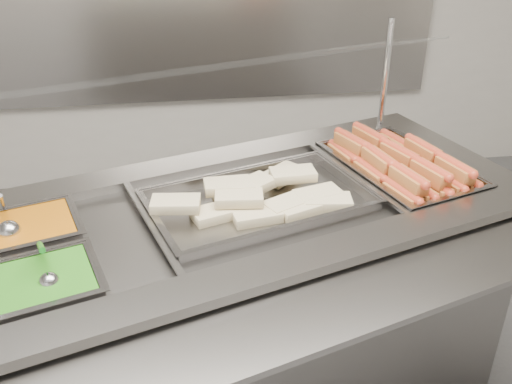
{
  "coord_description": "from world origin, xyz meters",
  "views": [
    {
      "loc": [
        -0.18,
        -1.19,
        1.88
      ],
      "look_at": [
        0.06,
        0.46,
        0.96
      ],
      "focal_mm": 40.0,
      "sensor_mm": 36.0,
      "label": 1
    }
  ],
  "objects": [
    {
      "name": "pan_peas",
      "position": [
        -0.59,
        0.1,
        0.9
      ],
      "size": [
        0.37,
        0.33,
        0.1
      ],
      "color": "gray",
      "rests_on": "steam_counter"
    },
    {
      "name": "ladle",
      "position": [
        -0.72,
        0.36,
        0.95
      ],
      "size": [
        0.09,
        0.19,
        0.16
      ],
      "color": "#ADADB1",
      "rests_on": "pan_beans"
    },
    {
      "name": "back_panel",
      "position": [
        0.0,
        2.45,
        1.2
      ],
      "size": [
        3.0,
        0.04,
        1.2
      ],
      "primitive_type": "cube",
      "color": "gray",
      "rests_on": "ground"
    },
    {
      "name": "tortilla_wraps",
      "position": [
        0.08,
        0.47,
        0.94
      ],
      "size": [
        0.67,
        0.41,
        0.07
      ],
      "color": "#CFB58B",
      "rests_on": "pan_wraps"
    },
    {
      "name": "serving_spoon",
      "position": [
        -0.56,
        0.11,
        0.95
      ],
      "size": [
        0.09,
        0.19,
        0.14
      ],
      "color": "#ADADB1",
      "rests_on": "pan_peas"
    },
    {
      "name": "pan_wraps",
      "position": [
        0.07,
        0.47,
        0.91
      ],
      "size": [
        0.8,
        0.61,
        0.07
      ],
      "color": "gray",
      "rests_on": "steam_counter"
    },
    {
      "name": "pan_hotdogs",
      "position": [
        0.63,
        0.65,
        0.89
      ],
      "size": [
        0.51,
        0.66,
        0.1
      ],
      "color": "gray",
      "rests_on": "steam_counter"
    },
    {
      "name": "hotdogs_in_buns",
      "position": [
        0.63,
        0.64,
        0.94
      ],
      "size": [
        0.46,
        0.6,
        0.12
      ],
      "color": "#B05A25",
      "rests_on": "pan_hotdogs"
    },
    {
      "name": "sneeze_guard",
      "position": [
        -0.06,
        0.67,
        1.32
      ],
      "size": [
        1.74,
        0.81,
        0.46
      ],
      "color": "silver",
      "rests_on": "steam_counter"
    },
    {
      "name": "steam_counter",
      "position": [
        0.01,
        0.45,
        0.47
      ],
      "size": [
        2.13,
        1.42,
        0.94
      ],
      "color": "slate",
      "rests_on": "ground"
    },
    {
      "name": "pan_beans",
      "position": [
        -0.68,
        0.39,
        0.9
      ],
      "size": [
        0.37,
        0.33,
        0.1
      ],
      "color": "gray",
      "rests_on": "steam_counter"
    },
    {
      "name": "tray_rail",
      "position": [
        0.17,
        -0.06,
        0.89
      ],
      "size": [
        1.87,
        0.91,
        0.05
      ],
      "color": "gray",
      "rests_on": "steam_counter"
    }
  ]
}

